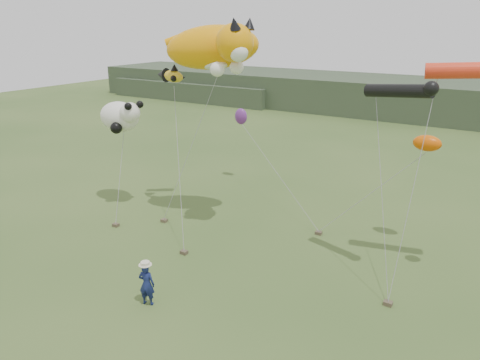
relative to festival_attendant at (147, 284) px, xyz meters
name	(u,v)px	position (x,y,z in m)	size (l,w,h in m)	color
ground	(176,298)	(0.67, 0.86, -0.86)	(120.00, 120.00, 0.00)	#385123
headland	(395,97)	(-2.44, 45.55, 1.06)	(90.00, 13.00, 4.00)	#2D3D28
festival_attendant	(147,284)	(0.00, 0.00, 0.00)	(0.63, 0.41, 1.73)	#151F51
sandbag_anchors	(225,243)	(-0.28, 5.80, -0.78)	(14.66, 5.58, 0.17)	brown
cat_kite	(217,47)	(-2.25, 8.19, 8.31)	(6.29, 4.02, 2.72)	orange
fish_kite	(169,75)	(-5.43, 8.30, 6.77)	(1.96, 1.33, 1.02)	gold
tube_kites	(451,78)	(8.53, 8.24, 7.47)	(5.61, 2.77, 1.77)	black
panda_kite	(121,116)	(-8.37, 7.39, 4.41)	(2.99, 1.93, 1.86)	white
misc_kites	(329,129)	(2.06, 12.76, 3.88)	(13.62, 4.53, 1.56)	#D85203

